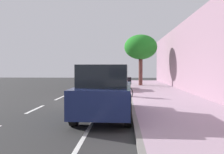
{
  "coord_description": "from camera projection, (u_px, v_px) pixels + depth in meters",
  "views": [
    {
      "loc": [
        1.47,
        -13.47,
        1.87
      ],
      "look_at": [
        0.75,
        0.78,
        1.35
      ],
      "focal_mm": 38.35,
      "sensor_mm": 36.0,
      "label": 1
    }
  ],
  "objects": [
    {
      "name": "ground",
      "position": [
        98.0,
        101.0,
        13.59
      ],
      "size": [
        66.34,
        66.34,
        0.0
      ],
      "primitive_type": "plane",
      "color": "#2D2D2D"
    },
    {
      "name": "sidewalk",
      "position": [
        169.0,
        100.0,
        13.38
      ],
      "size": [
        4.16,
        41.46,
        0.14
      ],
      "primitive_type": "cube",
      "color": "#AD92A4",
      "rests_on": "ground"
    },
    {
      "name": "curb_edge",
      "position": [
        131.0,
        100.0,
        13.49
      ],
      "size": [
        0.16,
        41.46,
        0.14
      ],
      "primitive_type": "cube",
      "color": "gray",
      "rests_on": "ground"
    },
    {
      "name": "lane_stripe_centre",
      "position": [
        50.0,
        103.0,
        12.99
      ],
      "size": [
        0.14,
        40.0,
        0.01
      ],
      "color": "white",
      "rests_on": "ground"
    },
    {
      "name": "lane_stripe_bike_edge",
      "position": [
        105.0,
        101.0,
        13.57
      ],
      "size": [
        0.12,
        41.46,
        0.01
      ],
      "primitive_type": "cube",
      "color": "white",
      "rests_on": "ground"
    },
    {
      "name": "building_facade",
      "position": [
        212.0,
        52.0,
        13.17
      ],
      "size": [
        0.5,
        41.46,
        5.55
      ],
      "primitive_type": "cube",
      "color": "gray",
      "rests_on": "ground"
    },
    {
      "name": "parked_suv_dark_blue_second",
      "position": [
        106.0,
        90.0,
        9.1
      ],
      "size": [
        2.07,
        4.75,
        1.99
      ],
      "color": "navy",
      "rests_on": "ground"
    },
    {
      "name": "parked_sedan_red_mid",
      "position": [
        114.0,
        82.0,
        19.62
      ],
      "size": [
        1.84,
        4.4,
        1.52
      ],
      "color": "maroon",
      "rests_on": "ground"
    },
    {
      "name": "bicycle_at_curb",
      "position": [
        123.0,
        92.0,
        15.04
      ],
      "size": [
        1.28,
        1.27,
        0.78
      ],
      "color": "black",
      "rests_on": "ground"
    },
    {
      "name": "cyclist_with_backpack",
      "position": [
        126.0,
        83.0,
        14.55
      ],
      "size": [
        0.53,
        0.55,
        1.64
      ],
      "color": "#C6B284",
      "rests_on": "ground"
    },
    {
      "name": "street_tree_mid_block",
      "position": [
        141.0,
        47.0,
        24.18
      ],
      "size": [
        3.31,
        3.31,
        5.12
      ],
      "color": "brown",
      "rests_on": "sidewalk"
    }
  ]
}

